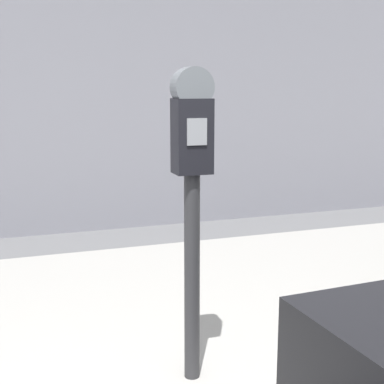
{
  "coord_description": "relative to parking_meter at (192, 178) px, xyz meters",
  "views": [
    {
      "loc": [
        -0.85,
        -1.19,
        1.6
      ],
      "look_at": [
        -0.03,
        1.23,
        1.11
      ],
      "focal_mm": 50.0,
      "sensor_mm": 36.0,
      "label": 1
    }
  ],
  "objects": [
    {
      "name": "parking_meter",
      "position": [
        0.0,
        0.0,
        0.0
      ],
      "size": [
        0.19,
        0.14,
        1.58
      ],
      "color": "#2D2D30",
      "rests_on": "sidewalk"
    },
    {
      "name": "sidewalk",
      "position": [
        0.03,
        0.97,
        -1.11
      ],
      "size": [
        24.0,
        2.8,
        0.12
      ],
      "color": "#9E9B96",
      "rests_on": "ground_plane"
    }
  ]
}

